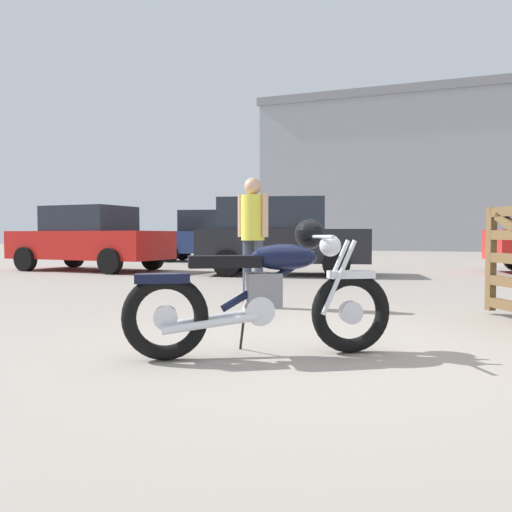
# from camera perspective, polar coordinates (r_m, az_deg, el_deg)

# --- Properties ---
(ground_plane) EXTENTS (80.00, 80.00, 0.00)m
(ground_plane) POSITION_cam_1_polar(r_m,az_deg,el_deg) (4.16, 6.58, -10.60)
(ground_plane) COLOR gray
(vintage_motorcycle) EXTENTS (1.90, 1.13, 1.07)m
(vintage_motorcycle) POSITION_cam_1_polar(r_m,az_deg,el_deg) (3.97, 1.26, -3.99)
(vintage_motorcycle) COLOR black
(vintage_motorcycle) RESTS_ON ground_plane
(bystander) EXTENTS (0.44, 0.30, 1.66)m
(bystander) POSITION_cam_1_polar(r_m,az_deg,el_deg) (6.59, -0.35, 3.12)
(bystander) COLOR #383D51
(bystander) RESTS_ON ground_plane
(dark_sedan_left) EXTENTS (4.36, 2.26, 1.67)m
(dark_sedan_left) POSITION_cam_1_polar(r_m,az_deg,el_deg) (14.13, -17.89, 1.85)
(dark_sedan_left) COLOR black
(dark_sedan_left) RESTS_ON ground_plane
(white_estate_far) EXTENTS (4.13, 2.33, 1.78)m
(white_estate_far) POSITION_cam_1_polar(r_m,az_deg,el_deg) (18.18, -4.89, 2.29)
(white_estate_far) COLOR black
(white_estate_far) RESTS_ON ground_plane
(blue_hatchback_right) EXTENTS (4.12, 2.32, 1.78)m
(blue_hatchback_right) POSITION_cam_1_polar(r_m,az_deg,el_deg) (12.07, 2.68, 2.28)
(blue_hatchback_right) COLOR black
(blue_hatchback_right) RESTS_ON ground_plane
(industrial_building) EXTENTS (23.78, 10.75, 9.56)m
(industrial_building) POSITION_cam_1_polar(r_m,az_deg,el_deg) (35.86, 20.94, 8.37)
(industrial_building) COLOR #9EA0A8
(industrial_building) RESTS_ON ground_plane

